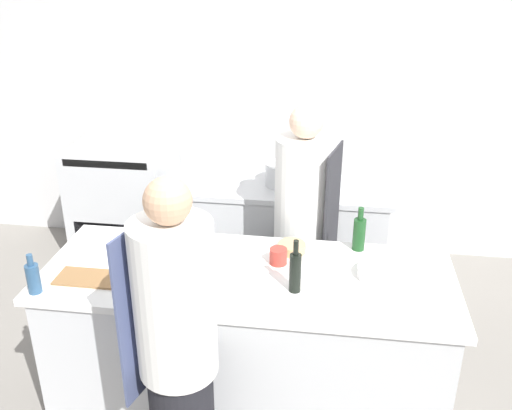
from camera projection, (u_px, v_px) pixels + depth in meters
ground_plane at (248, 402)px, 3.52m from camera, size 16.00×16.00×0.00m
wall_back at (285, 96)px, 4.86m from camera, size 8.00×0.06×2.80m
prep_counter at (248, 341)px, 3.33m from camera, size 2.27×0.87×0.93m
pass_counter at (274, 240)px, 4.46m from camera, size 1.73×0.57×0.93m
oven_range at (125, 201)px, 5.04m from camera, size 0.83×0.71×1.03m
chef_at_prep_near at (178, 355)px, 2.59m from camera, size 0.41×0.40×1.74m
chef_at_stove at (303, 230)px, 3.80m from camera, size 0.42×0.41×1.69m
bottle_olive_oil at (359, 233)px, 3.33m from camera, size 0.07×0.07×0.27m
bottle_vinegar at (33, 277)px, 2.92m from camera, size 0.07×0.07×0.22m
bottle_wine at (295, 271)px, 2.92m from camera, size 0.06×0.06×0.30m
bowl_mixing_large at (292, 248)px, 3.34m from camera, size 0.17×0.17×0.05m
bowl_prep_small at (383, 273)px, 3.08m from camera, size 0.27×0.27×0.06m
cup at (278, 256)px, 3.21m from camera, size 0.10×0.10×0.09m
cutting_board at (94, 278)px, 3.07m from camera, size 0.41×0.18×0.01m
stockpot at (284, 174)px, 4.26m from camera, size 0.28×0.28×0.17m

